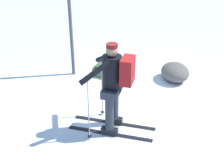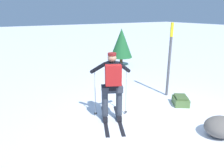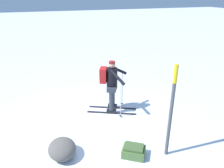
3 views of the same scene
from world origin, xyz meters
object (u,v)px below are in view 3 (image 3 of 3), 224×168
(skier, at_px, (111,83))
(dropped_backpack, at_px, (134,151))
(trail_marker, at_px, (172,106))
(rock_boulder, at_px, (62,149))

(skier, xyz_separation_m, dropped_backpack, (-2.17, 0.19, -0.84))
(trail_marker, xyz_separation_m, rock_boulder, (0.75, 2.33, -1.09))
(skier, relative_size, trail_marker, 0.74)
(dropped_backpack, relative_size, rock_boulder, 0.87)
(skier, distance_m, dropped_backpack, 2.34)
(trail_marker, height_order, rock_boulder, trail_marker)
(rock_boulder, bearing_deg, skier, -47.36)
(skier, height_order, dropped_backpack, skier)
(trail_marker, bearing_deg, dropped_backpack, 74.68)
(skier, bearing_deg, dropped_backpack, 174.89)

